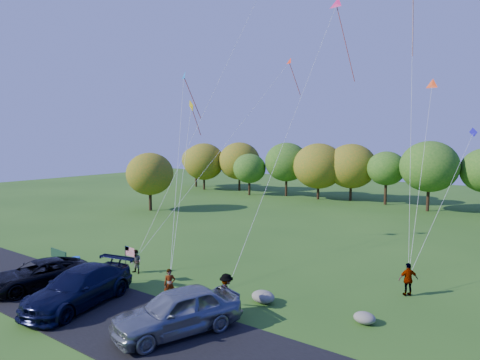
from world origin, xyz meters
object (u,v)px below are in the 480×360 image
Objects in this scene: flyer_a at (170,285)px; park_bench at (60,257)px; minivan_navy at (79,287)px; flyer_b at (136,262)px; flyer_c at (226,293)px; flyer_d at (408,279)px; minivan_dark at (39,274)px; minivan_silver at (177,311)px; trash_barrel at (76,263)px.

flyer_a reaches higher than park_bench.
minivan_navy reaches higher than flyer_b.
flyer_c is 0.95× the size of park_bench.
flyer_d is (10.22, 8.20, 0.08)m from flyer_a.
minivan_dark is at bearing 165.67° from minivan_navy.
minivan_silver is 3.46× the size of flyer_a.
flyer_a is 2.02× the size of trash_barrel.
minivan_silver is at bearing 16.24° from flyer_d.
minivan_dark is 10.55m from minivan_silver.
flyer_b reaches higher than park_bench.
flyer_d is (7.06, 10.85, -0.13)m from minivan_silver.
minivan_dark is 0.96× the size of minivan_silver.
flyer_b is (2.36, 5.18, -0.08)m from minivan_dark.
flyer_d reaches higher than minivan_dark.
flyer_c reaches higher than flyer_a.
minivan_silver is 3.27m from flyer_c.
park_bench is (-13.94, -0.62, -0.37)m from flyer_c.
minivan_dark is 8.06m from flyer_a.
flyer_c is 12.27m from trash_barrel.
flyer_c is 2.29× the size of trash_barrel.
minivan_navy is 7.69m from flyer_c.
flyer_b is at bearing 170.81° from minivan_silver.
minivan_silver reaches higher than minivan_dark.
flyer_d is 0.91× the size of park_bench.
flyer_c reaches higher than park_bench.
flyer_a is 0.84× the size of park_bench.
minivan_silver is at bearing 117.20° from flyer_c.
minivan_silver reaches higher than minivan_navy.
trash_barrel is at bearing 135.97° from minivan_navy.
trash_barrel is at bearing 33.69° from flyer_c.
flyer_b is (-5.01, 1.94, -0.08)m from flyer_a.
flyer_d reaches higher than trash_barrel.
flyer_d is at bearing 25.39° from park_bench.
flyer_d reaches higher than flyer_a.
park_bench is at bearing 132.92° from flyer_a.
flyer_c is at bearing 28.18° from minivan_dark.
flyer_b is at bearing 25.59° from trash_barrel.
flyer_c reaches higher than trash_barrel.
flyer_b is 1.83× the size of trash_barrel.
park_bench is (-20.76, -8.22, -0.33)m from flyer_d.
flyer_b is (-8.17, 4.59, -0.29)m from minivan_silver.
minivan_silver is 12.95m from flyer_d.
trash_barrel is (-8.85, 0.10, -0.43)m from flyer_a.
flyer_c is (3.40, 0.60, 0.12)m from flyer_a.
minivan_silver is 3.04× the size of flyer_c.
minivan_dark is at bearing 156.57° from flyer_a.
flyer_a is at bearing 34.27° from minivan_navy.
flyer_b is 5.87m from park_bench.
flyer_d is 2.20× the size of trash_barrel.
minivan_silver is 2.90× the size of park_bench.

